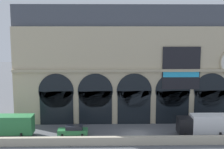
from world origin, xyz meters
TOP-DOWN VIEW (x-y plane):
  - ground_plane at (0.00, 0.00)m, footprint 200.00×200.00m
  - quay_parapet_wall at (0.00, -4.34)m, footprint 90.00×0.70m
  - station_building at (0.03, 7.98)m, footprint 39.57×6.37m
  - box_truck_west at (-19.06, -0.43)m, footprint 7.50×2.91m
  - car_midwest at (-9.53, -0.52)m, footprint 4.40×2.22m
  - box_truck_mideast at (9.83, -0.74)m, footprint 7.50×2.91m

SIDE VIEW (x-z plane):
  - ground_plane at x=0.00m, z-range 0.00..0.00m
  - quay_parapet_wall at x=0.00m, z-range 0.00..1.16m
  - car_midwest at x=-9.53m, z-range 0.03..1.58m
  - box_truck_west at x=-19.06m, z-range 0.14..3.26m
  - box_truck_mideast at x=9.83m, z-range 0.14..3.26m
  - station_building at x=0.03m, z-range -0.22..19.37m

